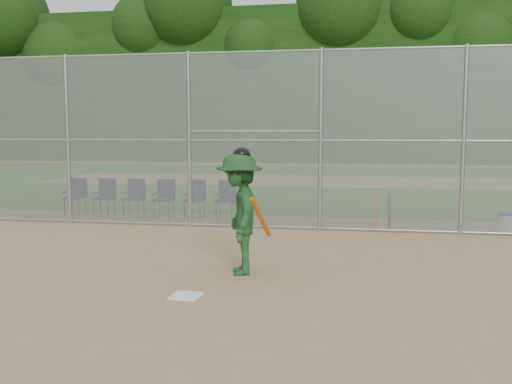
% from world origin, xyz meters
% --- Properties ---
extents(ground, '(100.00, 100.00, 0.00)m').
position_xyz_m(ground, '(0.00, 0.00, 0.00)').
color(ground, tan).
rests_on(ground, ground).
extents(grass_strip, '(100.00, 100.00, 0.00)m').
position_xyz_m(grass_strip, '(0.00, 18.00, 0.01)').
color(grass_strip, '#29631D').
rests_on(grass_strip, ground).
extents(dirt_patch_far, '(24.00, 24.00, 0.00)m').
position_xyz_m(dirt_patch_far, '(0.00, 18.00, 0.01)').
color(dirt_patch_far, tan).
rests_on(dirt_patch_far, ground).
extents(backstop_fence, '(16.09, 0.09, 4.00)m').
position_xyz_m(backstop_fence, '(0.00, 5.00, 2.07)').
color(backstop_fence, gray).
rests_on(backstop_fence, ground).
extents(treeline, '(81.00, 60.00, 11.00)m').
position_xyz_m(treeline, '(0.00, 20.00, 5.50)').
color(treeline, black).
rests_on(treeline, ground).
extents(home_plate, '(0.41, 0.41, 0.02)m').
position_xyz_m(home_plate, '(-0.42, -0.49, 0.01)').
color(home_plate, white).
rests_on(home_plate, ground).
extents(batter_at_plate, '(1.02, 1.39, 1.95)m').
position_xyz_m(batter_at_plate, '(0.04, 0.86, 0.95)').
color(batter_at_plate, '#1C461F').
rests_on(batter_at_plate, ground).
extents(water_cooler, '(0.36, 0.36, 0.45)m').
position_xyz_m(water_cooler, '(5.01, 5.30, 0.23)').
color(water_cooler, white).
rests_on(water_cooler, ground).
extents(spare_bats, '(0.36, 0.34, 0.83)m').
position_xyz_m(spare_bats, '(2.38, 5.35, 0.41)').
color(spare_bats, '#D84C14').
rests_on(spare_bats, ground).
extents(chair_0, '(0.54, 0.52, 0.96)m').
position_xyz_m(chair_0, '(-5.57, 6.33, 0.48)').
color(chair_0, '#10183D').
rests_on(chair_0, ground).
extents(chair_1, '(0.54, 0.52, 0.96)m').
position_xyz_m(chair_1, '(-4.75, 6.33, 0.48)').
color(chair_1, '#10183D').
rests_on(chair_1, ground).
extents(chair_2, '(0.54, 0.52, 0.96)m').
position_xyz_m(chair_2, '(-3.93, 6.33, 0.48)').
color(chair_2, '#10183D').
rests_on(chair_2, ground).
extents(chair_3, '(0.54, 0.52, 0.96)m').
position_xyz_m(chair_3, '(-3.11, 6.33, 0.48)').
color(chair_3, '#10183D').
rests_on(chair_3, ground).
extents(chair_4, '(0.54, 0.52, 0.96)m').
position_xyz_m(chair_4, '(-2.28, 6.33, 0.48)').
color(chair_4, '#10183D').
rests_on(chair_4, ground).
extents(chair_5, '(0.54, 0.52, 0.96)m').
position_xyz_m(chair_5, '(-1.46, 6.33, 0.48)').
color(chair_5, '#10183D').
rests_on(chair_5, ground).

